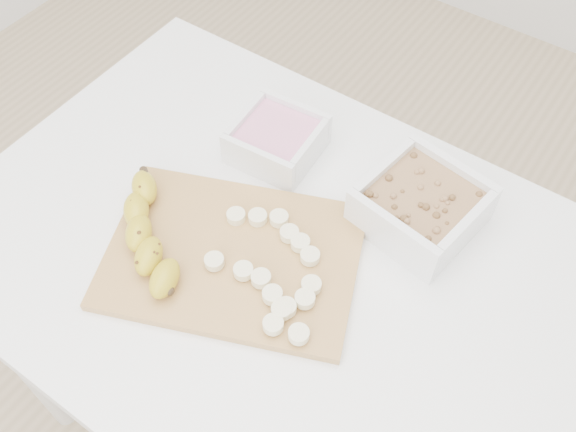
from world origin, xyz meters
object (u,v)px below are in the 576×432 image
Objects in this scene: bowl_granola at (421,206)px; cutting_board at (233,256)px; bowl_yogurt at (277,139)px; table at (277,285)px; banana at (149,235)px.

bowl_granola reaches higher than cutting_board.
bowl_yogurt is 0.22m from cutting_board.
cutting_board is (-0.19, -0.22, -0.03)m from bowl_granola.
table is 0.26m from bowl_granola.
bowl_yogurt is 0.64× the size of banana.
bowl_yogurt reaches higher than cutting_board.
table is at bearing 43.88° from cutting_board.
table is 2.71× the size of cutting_board.
cutting_board is at bearing -136.12° from table.
bowl_granola is at bearing 48.60° from cutting_board.
bowl_yogurt is (-0.12, 0.17, 0.13)m from table.
cutting_board is 1.65× the size of banana.
bowl_yogurt is 0.27m from banana.
banana reaches higher than table.
bowl_granola reaches higher than bowl_yogurt.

